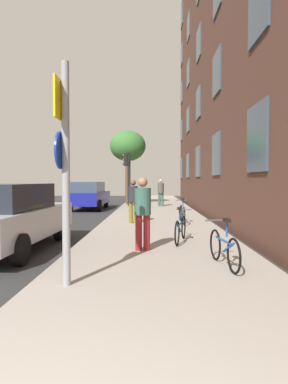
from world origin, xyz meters
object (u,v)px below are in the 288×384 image
at_px(traffic_light, 127,169).
at_px(bicycle_2, 182,213).
at_px(car_1, 89,195).
at_px(pedestrian_2, 161,191).
at_px(tree_near, 128,147).
at_px(pedestrian_0, 143,209).
at_px(car_0, 9,216).
at_px(sign_post, 64,159).
at_px(pedestrian_1, 133,198).
at_px(bicycle_0, 224,248).
at_px(bicycle_1, 180,228).

xyz_separation_m(traffic_light, bicycle_2, (2.69, -8.42, -1.93)).
relative_size(traffic_light, car_1, 0.74).
relative_size(bicycle_2, pedestrian_2, 1.02).
distance_m(tree_near, car_1, 4.96).
bearing_deg(pedestrian_0, traffic_light, 95.75).
bearing_deg(traffic_light, car_0, -98.41).
relative_size(traffic_light, pedestrian_2, 1.99).
distance_m(pedestrian_0, car_0, 3.26).
xyz_separation_m(pedestrian_0, pedestrian_2, (0.79, 12.96, 0.01)).
height_order(sign_post, pedestrian_2, sign_post).
height_order(tree_near, pedestrian_0, tree_near).
relative_size(tree_near, car_1, 1.10).
bearing_deg(traffic_light, bicycle_2, -72.30).
xyz_separation_m(tree_near, car_0, (-1.83, -14.80, -3.15)).
bearing_deg(car_1, sign_post, -80.80).
distance_m(pedestrian_1, car_0, 5.22).
xyz_separation_m(bicycle_2, pedestrian_1, (-1.83, 0.01, 0.56)).
bearing_deg(car_1, traffic_light, 30.97).
height_order(bicycle_2, car_0, car_0).
bearing_deg(bicycle_0, car_1, 110.53).
relative_size(tree_near, bicycle_0, 3.10).
distance_m(pedestrian_1, pedestrian_2, 8.24).
relative_size(sign_post, bicycle_1, 2.01).
xyz_separation_m(bicycle_0, bicycle_1, (-0.59, 2.44, 0.00)).
relative_size(bicycle_2, pedestrian_0, 1.03).
height_order(bicycle_2, pedestrian_1, pedestrian_1).
distance_m(pedestrian_0, pedestrian_2, 12.99).
height_order(car_0, car_1, same).
height_order(traffic_light, bicycle_0, traffic_light).
xyz_separation_m(bicycle_1, car_0, (-4.18, -0.66, 0.37)).
xyz_separation_m(bicycle_2, car_0, (-4.59, -4.42, 0.36)).
relative_size(bicycle_0, bicycle_2, 0.94).
relative_size(bicycle_2, car_1, 0.38).
xyz_separation_m(bicycle_0, pedestrian_0, (-1.53, 1.38, 0.60)).
height_order(pedestrian_0, pedestrian_2, pedestrian_2).
bearing_deg(sign_post, tree_near, 90.91).
height_order(tree_near, car_1, tree_near).
bearing_deg(bicycle_1, sign_post, -119.90).
distance_m(traffic_light, bicycle_0, 15.02).
distance_m(pedestrian_2, car_1, 4.38).
distance_m(sign_post, car_1, 14.73).
height_order(bicycle_1, pedestrian_2, pedestrian_2).
distance_m(tree_near, pedestrian_2, 4.27).
bearing_deg(car_1, pedestrian_2, 13.31).
xyz_separation_m(bicycle_0, pedestrian_2, (-0.74, 14.35, 0.61)).
height_order(bicycle_0, bicycle_1, bicycle_1).
xyz_separation_m(sign_post, traffic_light, (-0.22, 15.77, 0.39)).
relative_size(bicycle_1, pedestrian_1, 1.04).
xyz_separation_m(traffic_light, bicycle_1, (2.28, -12.18, -1.95)).
bearing_deg(pedestrian_1, traffic_light, 95.80).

